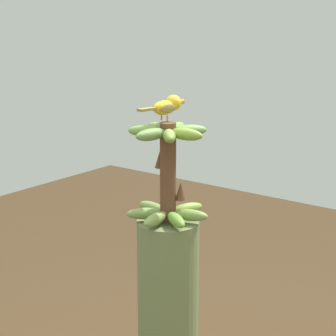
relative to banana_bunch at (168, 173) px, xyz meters
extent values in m
cylinder|color=brown|center=(0.00, 0.00, 0.00)|extent=(0.05, 0.05, 0.33)
ellipsoid|color=olive|center=(0.08, 0.01, -0.13)|extent=(0.12, 0.05, 0.04)
ellipsoid|color=olive|center=(0.04, 0.06, -0.13)|extent=(0.10, 0.12, 0.04)
ellipsoid|color=olive|center=(-0.02, 0.07, -0.13)|extent=(0.07, 0.13, 0.04)
ellipsoid|color=olive|center=(-0.07, 0.03, -0.13)|extent=(0.13, 0.08, 0.04)
ellipsoid|color=#6E9D40|center=(-0.06, -0.04, -0.13)|extent=(0.12, 0.10, 0.04)
ellipsoid|color=olive|center=(-0.01, -0.08, -0.13)|extent=(0.05, 0.13, 0.04)
ellipsoid|color=olive|center=(0.05, -0.05, -0.13)|extent=(0.11, 0.11, 0.04)
ellipsoid|color=olive|center=(0.05, 0.05, 0.14)|extent=(0.12, 0.11, 0.04)
ellipsoid|color=olive|center=(0.00, 0.07, 0.14)|extent=(0.04, 0.12, 0.04)
ellipsoid|color=#6B9B4A|center=(-0.05, 0.04, 0.14)|extent=(0.12, 0.10, 0.04)
ellipsoid|color=olive|center=(-0.07, -0.02, 0.14)|extent=(0.13, 0.07, 0.04)
ellipsoid|color=olive|center=(-0.03, -0.06, 0.14)|extent=(0.08, 0.13, 0.04)
ellipsoid|color=#759F48|center=(0.03, -0.06, 0.14)|extent=(0.09, 0.13, 0.04)
ellipsoid|color=#6C9049|center=(0.07, -0.01, 0.14)|extent=(0.13, 0.06, 0.04)
cone|color=brown|center=(-0.01, -0.04, 0.04)|extent=(0.04, 0.04, 0.06)
cone|color=brown|center=(-0.02, 0.03, -0.06)|extent=(0.04, 0.04, 0.06)
cylinder|color=#C68933|center=(-0.02, -0.02, 0.17)|extent=(0.00, 0.00, 0.02)
cylinder|color=#C68933|center=(-0.02, -0.04, 0.17)|extent=(0.00, 0.01, 0.02)
ellipsoid|color=gold|center=(-0.02, -0.03, 0.21)|extent=(0.10, 0.06, 0.05)
ellipsoid|color=olive|center=(-0.01, -0.01, 0.21)|extent=(0.07, 0.02, 0.03)
ellipsoid|color=olive|center=(-0.02, -0.05, 0.21)|extent=(0.07, 0.02, 0.03)
cube|color=olive|center=(0.05, -0.04, 0.21)|extent=(0.07, 0.03, 0.01)
sphere|color=gold|center=(-0.06, -0.02, 0.22)|extent=(0.05, 0.05, 0.05)
sphere|color=black|center=(-0.07, -0.04, 0.22)|extent=(0.01, 0.01, 0.01)
cone|color=orange|center=(-0.09, -0.02, 0.22)|extent=(0.03, 0.02, 0.02)
camera|label=1|loc=(1.41, 1.07, 0.47)|focal=60.66mm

